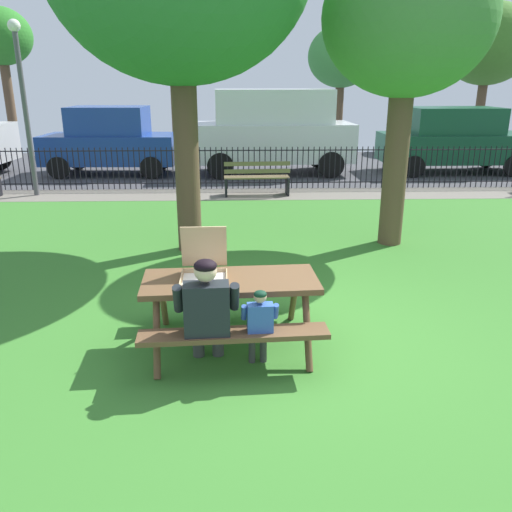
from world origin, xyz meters
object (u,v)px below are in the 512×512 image
at_px(picnic_table_foreground, 231,294).
at_px(adult_at_table, 207,310).
at_px(far_tree_left, 1,39).
at_px(far_tree_midright, 488,45).
at_px(parked_car_left, 111,140).
at_px(far_tree_center, 341,57).
at_px(child_at_table, 259,322).
at_px(pizza_box_open, 204,267).
at_px(parked_car_center, 273,130).
at_px(far_tree_midleft, 174,38).
at_px(tree_near_table, 408,21).
at_px(lamp_post_walkway, 23,92).
at_px(parked_car_right, 454,139).
at_px(park_bench_center, 257,179).

distance_m(picnic_table_foreground, adult_at_table, 0.56).
xyz_separation_m(far_tree_left, far_tree_midright, (19.23, 0.00, -0.18)).
bearing_deg(parked_car_left, adult_at_table, -72.93).
height_order(picnic_table_foreground, far_tree_center, far_tree_center).
relative_size(child_at_table, far_tree_midright, 0.15).
bearing_deg(pizza_box_open, picnic_table_foreground, -7.22).
relative_size(parked_car_center, far_tree_midleft, 0.85).
xyz_separation_m(tree_near_table, far_tree_center, (1.49, 13.50, 0.00)).
bearing_deg(child_at_table, far_tree_midleft, 98.71).
bearing_deg(picnic_table_foreground, child_at_table, -61.21).
relative_size(picnic_table_foreground, lamp_post_walkway, 0.47).
distance_m(parked_car_center, far_tree_left, 12.35).
distance_m(tree_near_table, far_tree_midright, 15.40).
xyz_separation_m(parked_car_left, far_tree_center, (7.94, 6.24, 2.56)).
height_order(parked_car_right, far_tree_left, far_tree_left).
bearing_deg(pizza_box_open, parked_car_right, 57.71).
xyz_separation_m(parked_car_center, parked_car_right, (5.51, -0.00, -0.30)).
height_order(lamp_post_walkway, far_tree_center, far_tree_center).
bearing_deg(far_tree_left, tree_near_table, -48.74).
distance_m(picnic_table_foreground, far_tree_midright, 20.23).
height_order(tree_near_table, parked_car_left, tree_near_table).
bearing_deg(lamp_post_walkway, park_bench_center, -2.08).
bearing_deg(far_tree_center, child_at_table, -102.53).
distance_m(adult_at_table, park_bench_center, 8.26).
bearing_deg(tree_near_table, far_tree_left, 131.26).
height_order(picnic_table_foreground, parked_car_center, parked_car_center).
relative_size(lamp_post_walkway, parked_car_right, 0.91).
distance_m(picnic_table_foreground, pizza_box_open, 0.40).
height_order(lamp_post_walkway, parked_car_right, lamp_post_walkway).
distance_m(child_at_table, parked_car_right, 13.10).
xyz_separation_m(parked_car_center, far_tree_midright, (8.99, 6.24, 2.75)).
relative_size(parked_car_left, parked_car_center, 0.83).
relative_size(child_at_table, far_tree_center, 0.18).
relative_size(parked_car_right, far_tree_center, 0.92).
relative_size(picnic_table_foreground, park_bench_center, 1.17).
bearing_deg(far_tree_left, park_bench_center, -44.44).
distance_m(child_at_table, far_tree_midright, 20.54).
height_order(park_bench_center, parked_car_left, parked_car_left).
relative_size(adult_at_table, parked_car_center, 0.25).
bearing_deg(picnic_table_foreground, pizza_box_open, 172.78).
relative_size(pizza_box_open, adult_at_table, 0.47).
relative_size(far_tree_left, far_tree_center, 1.12).
bearing_deg(far_tree_center, parked_car_right, -68.89).
height_order(adult_at_table, far_tree_midright, far_tree_midright).
height_order(adult_at_table, far_tree_midleft, far_tree_midleft).
bearing_deg(lamp_post_walkway, parked_car_right, 14.68).
xyz_separation_m(child_at_table, far_tree_left, (-9.41, 17.69, 3.71)).
bearing_deg(lamp_post_walkway, child_at_table, -58.23).
bearing_deg(lamp_post_walkway, far_tree_left, 114.35).
xyz_separation_m(parked_car_right, far_tree_center, (-2.41, 6.24, 2.56)).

